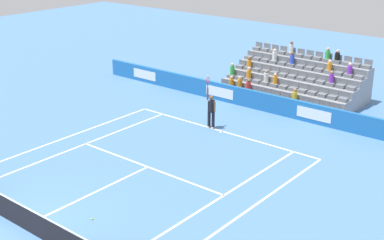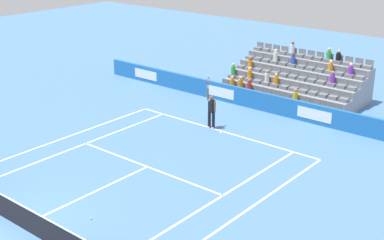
{
  "view_description": "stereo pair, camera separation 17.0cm",
  "coord_description": "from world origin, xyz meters",
  "views": [
    {
      "loc": [
        -15.04,
        8.95,
        10.11
      ],
      "look_at": [
        0.36,
        -9.9,
        1.1
      ],
      "focal_mm": 50.57,
      "sensor_mm": 36.0,
      "label": 1
    },
    {
      "loc": [
        -15.17,
        8.84,
        10.11
      ],
      "look_at": [
        0.36,
        -9.9,
        1.1
      ],
      "focal_mm": 50.57,
      "sensor_mm": 36.0,
      "label": 2
    }
  ],
  "objects": [
    {
      "name": "loose_tennis_ball",
      "position": [
        -1.52,
        -1.92,
        0.03
      ],
      "size": [
        0.07,
        0.07,
        0.07
      ],
      "primitive_type": "sphere",
      "color": "#D1E533",
      "rests_on": "ground"
    },
    {
      "name": "line_service",
      "position": [
        0.0,
        -6.4,
        0.0
      ],
      "size": [
        8.23,
        0.1,
        0.01
      ],
      "primitive_type": "cube",
      "color": "white",
      "rests_on": "ground"
    },
    {
      "name": "line_centre_service",
      "position": [
        0.0,
        -3.2,
        0.0
      ],
      "size": [
        0.1,
        6.4,
        0.01
      ],
      "primitive_type": "cube",
      "color": "white",
      "rests_on": "ground"
    },
    {
      "name": "tennis_net",
      "position": [
        0.0,
        0.0,
        0.49
      ],
      "size": [
        11.97,
        0.1,
        1.07
      ],
      "color": "#33383D",
      "rests_on": "ground"
    },
    {
      "name": "line_centre_mark",
      "position": [
        0.0,
        -11.79,
        0.0
      ],
      "size": [
        0.1,
        0.2,
        0.01
      ],
      "primitive_type": "cube",
      "color": "white",
      "rests_on": "ground"
    },
    {
      "name": "sponsor_barrier",
      "position": [
        0.0,
        -15.92,
        0.53
      ],
      "size": [
        24.67,
        0.22,
        1.06
      ],
      "color": "#1E66AD",
      "rests_on": "ground"
    },
    {
      "name": "line_singles_sideline_right",
      "position": [
        -4.12,
        -5.95,
        0.0
      ],
      "size": [
        0.1,
        11.89,
        0.01
      ],
      "primitive_type": "cube",
      "color": "white",
      "rests_on": "ground"
    },
    {
      "name": "line_singles_sideline_left",
      "position": [
        4.12,
        -5.95,
        0.0
      ],
      "size": [
        0.1,
        11.89,
        0.01
      ],
      "primitive_type": "cube",
      "color": "white",
      "rests_on": "ground"
    },
    {
      "name": "ground_plane",
      "position": [
        0.0,
        0.0,
        0.0
      ],
      "size": [
        80.0,
        80.0,
        0.0
      ],
      "primitive_type": "plane",
      "color": "#4C7AB2"
    },
    {
      "name": "line_doubles_sideline_left",
      "position": [
        5.49,
        -5.95,
        0.0
      ],
      "size": [
        0.1,
        11.89,
        0.01
      ],
      "primitive_type": "cube",
      "color": "white",
      "rests_on": "ground"
    },
    {
      "name": "line_doubles_sideline_right",
      "position": [
        -5.49,
        -5.95,
        0.0
      ],
      "size": [
        0.1,
        11.89,
        0.01
      ],
      "primitive_type": "cube",
      "color": "white",
      "rests_on": "ground"
    },
    {
      "name": "stadium_stand",
      "position": [
        0.01,
        -19.48,
        0.82
      ],
      "size": [
        8.06,
        4.75,
        3.01
      ],
      "color": "gray",
      "rests_on": "ground"
    },
    {
      "name": "tennis_player",
      "position": [
        0.73,
        -11.9,
        0.99
      ],
      "size": [
        0.53,
        0.39,
        2.85
      ],
      "color": "black",
      "rests_on": "ground"
    },
    {
      "name": "line_baseline",
      "position": [
        0.0,
        -11.89,
        0.0
      ],
      "size": [
        10.97,
        0.1,
        0.01
      ],
      "primitive_type": "cube",
      "color": "white",
      "rests_on": "ground"
    }
  ]
}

